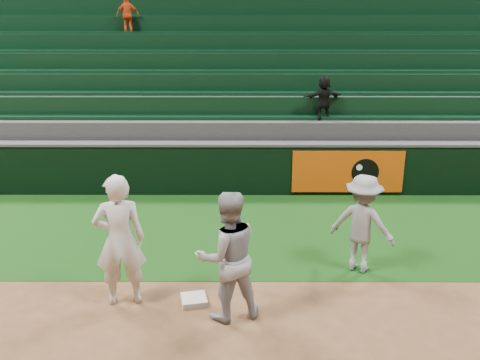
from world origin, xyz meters
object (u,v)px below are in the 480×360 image
object	(u,v)px
first_baseman	(120,240)
baserunner	(228,256)
base_coach	(362,224)
first_base	(194,300)

from	to	relation	value
first_baseman	baserunner	world-z (taller)	first_baseman
baserunner	base_coach	xyz separation A→B (m)	(2.21, 1.44, -0.11)
first_base	baserunner	distance (m)	1.13
first_baseman	base_coach	distance (m)	3.96
first_base	first_baseman	size ratio (longest dim) A/B	0.18
baserunner	base_coach	world-z (taller)	baserunner
first_base	first_baseman	world-z (taller)	first_baseman
baserunner	base_coach	distance (m)	2.64
first_base	first_baseman	distance (m)	1.46
base_coach	first_base	bearing A→B (deg)	49.25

